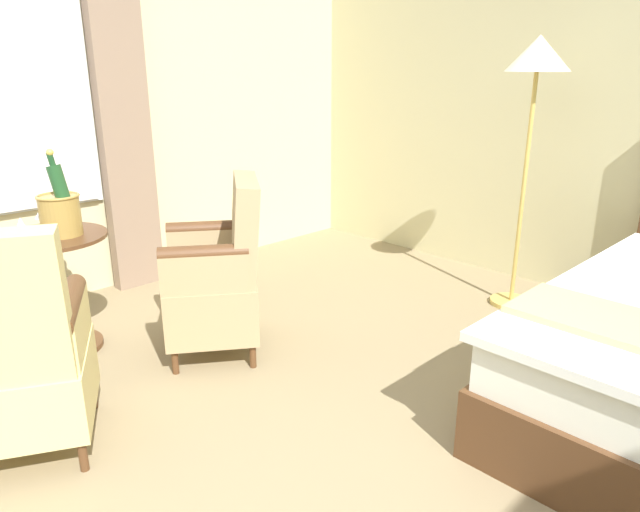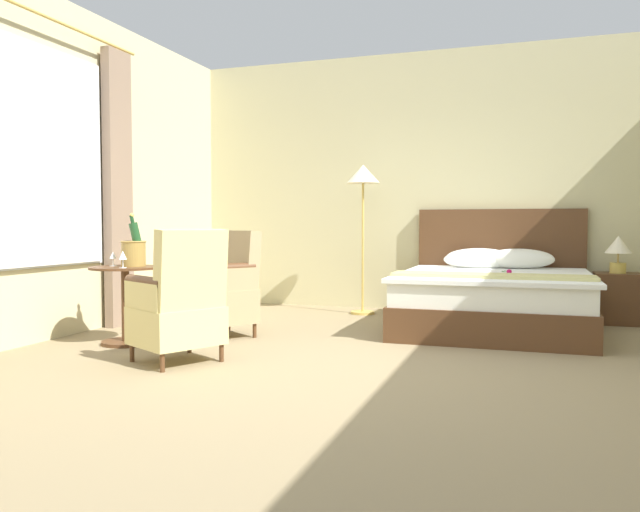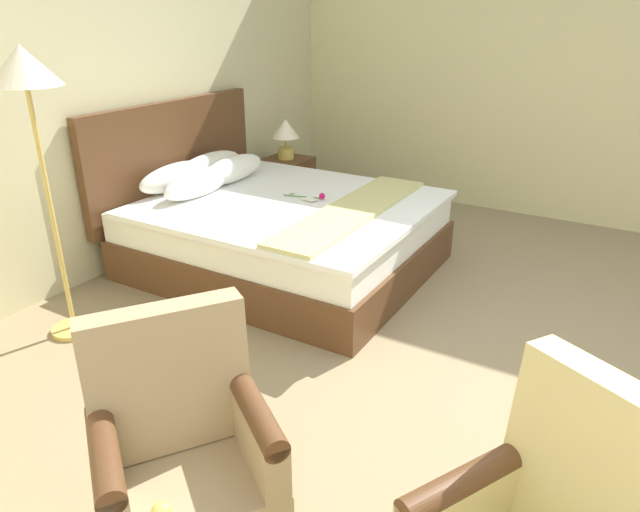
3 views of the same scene
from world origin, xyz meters
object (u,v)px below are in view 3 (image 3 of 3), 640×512
(floor_lamp_brass, at_px, (28,91))
(bed, at_px, (275,226))
(bedside_lamp, at_px, (286,133))
(armchair_by_window, at_px, (185,467))
(nightstand, at_px, (287,184))

(floor_lamp_brass, bearing_deg, bed, -19.06)
(bed, height_order, bedside_lamp, bed)
(armchair_by_window, bearing_deg, floor_lamp_brass, 64.52)
(bed, relative_size, floor_lamp_brass, 1.28)
(bedside_lamp, height_order, floor_lamp_brass, floor_lamp_brass)
(nightstand, bearing_deg, bedside_lamp, 180.00)
(bed, height_order, floor_lamp_brass, floor_lamp_brass)
(bed, relative_size, armchair_by_window, 2.24)
(bed, bearing_deg, bedside_lamp, 29.75)
(nightstand, xyz_separation_m, bedside_lamp, (-0.00, 0.00, 0.53))
(bed, relative_size, nightstand, 4.16)
(nightstand, height_order, armchair_by_window, armchair_by_window)
(nightstand, bearing_deg, armchair_by_window, -151.26)
(floor_lamp_brass, bearing_deg, bedside_lamp, 3.54)
(nightstand, distance_m, bedside_lamp, 0.53)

